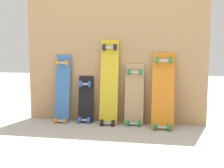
% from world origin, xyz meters
% --- Properties ---
extents(ground_plane, '(12.00, 12.00, 0.00)m').
position_xyz_m(ground_plane, '(0.00, 0.00, 0.00)').
color(ground_plane, '#B2AAA0').
extents(plywood_wall_panel, '(2.01, 0.04, 1.64)m').
position_xyz_m(plywood_wall_panel, '(0.00, 0.07, 0.82)').
color(plywood_wall_panel, tan).
rests_on(plywood_wall_panel, ground).
extents(skateboard_blue, '(0.17, 0.20, 0.82)m').
position_xyz_m(skateboard_blue, '(-0.57, -0.03, 0.34)').
color(skateboard_blue, '#386BAD').
rests_on(skateboard_blue, ground).
extents(skateboard_black, '(0.17, 0.16, 0.58)m').
position_xyz_m(skateboard_black, '(-0.31, -0.01, 0.23)').
color(skateboard_black, black).
rests_on(skateboard_black, ground).
extents(skateboard_yellow, '(0.20, 0.22, 0.98)m').
position_xyz_m(skateboard_yellow, '(-0.04, -0.04, 0.43)').
color(skateboard_yellow, gold).
rests_on(skateboard_yellow, ground).
extents(skateboard_natural, '(0.20, 0.17, 0.72)m').
position_xyz_m(skateboard_natural, '(0.23, -0.02, 0.30)').
color(skateboard_natural, tan).
rests_on(skateboard_natural, ground).
extents(skateboard_orange, '(0.23, 0.29, 0.85)m').
position_xyz_m(skateboard_orange, '(0.54, -0.08, 0.36)').
color(skateboard_orange, orange).
rests_on(skateboard_orange, ground).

